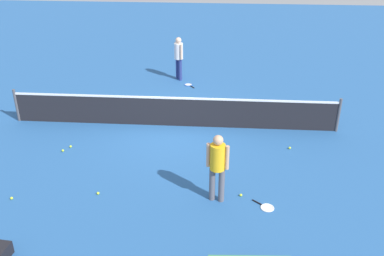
{
  "coord_description": "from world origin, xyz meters",
  "views": [
    {
      "loc": [
        1.46,
        -12.05,
        6.06
      ],
      "look_at": [
        0.71,
        -1.89,
        0.9
      ],
      "focal_mm": 40.39,
      "sensor_mm": 36.0,
      "label": 1
    }
  ],
  "objects_px": {
    "tennis_racket_near_player": "(266,207)",
    "tennis_ball_near_player": "(98,193)",
    "tennis_ball_baseline": "(241,195)",
    "player_near_side": "(217,163)",
    "tennis_ball_midcourt": "(63,151)",
    "tennis_racket_far_player": "(189,85)",
    "tennis_ball_by_net": "(290,148)",
    "tennis_ball_stray_left": "(71,146)",
    "tennis_ball_stray_right": "(12,198)",
    "player_far_side": "(179,55)"
  },
  "relations": [
    {
      "from": "tennis_racket_near_player",
      "to": "tennis_ball_near_player",
      "type": "xyz_separation_m",
      "value": [
        -3.96,
        0.23,
        0.02
      ]
    },
    {
      "from": "tennis_racket_near_player",
      "to": "tennis_ball_baseline",
      "type": "relative_size",
      "value": 8.41
    },
    {
      "from": "player_near_side",
      "to": "tennis_ball_midcourt",
      "type": "distance_m",
      "value": 4.86
    },
    {
      "from": "tennis_ball_midcourt",
      "to": "tennis_ball_baseline",
      "type": "relative_size",
      "value": 1.0
    },
    {
      "from": "tennis_racket_far_player",
      "to": "tennis_ball_baseline",
      "type": "xyz_separation_m",
      "value": [
        1.81,
        -7.14,
        0.02
      ]
    },
    {
      "from": "tennis_ball_by_net",
      "to": "tennis_ball_baseline",
      "type": "relative_size",
      "value": 1.0
    },
    {
      "from": "tennis_racket_near_player",
      "to": "tennis_ball_midcourt",
      "type": "relative_size",
      "value": 8.41
    },
    {
      "from": "tennis_ball_stray_left",
      "to": "tennis_ball_stray_right",
      "type": "height_order",
      "value": "same"
    },
    {
      "from": "tennis_racket_far_player",
      "to": "tennis_ball_stray_right",
      "type": "distance_m",
      "value": 8.44
    },
    {
      "from": "tennis_racket_far_player",
      "to": "tennis_ball_by_net",
      "type": "relative_size",
      "value": 8.69
    },
    {
      "from": "tennis_ball_by_net",
      "to": "tennis_ball_stray_left",
      "type": "xyz_separation_m",
      "value": [
        -6.23,
        -0.38,
        0.0
      ]
    },
    {
      "from": "tennis_racket_near_player",
      "to": "tennis_ball_midcourt",
      "type": "bearing_deg",
      "value": 158.53
    },
    {
      "from": "tennis_ball_stray_right",
      "to": "tennis_ball_near_player",
      "type": "bearing_deg",
      "value": 9.84
    },
    {
      "from": "tennis_racket_near_player",
      "to": "tennis_ball_baseline",
      "type": "xyz_separation_m",
      "value": [
        -0.57,
        0.4,
        0.02
      ]
    },
    {
      "from": "tennis_racket_far_player",
      "to": "tennis_ball_baseline",
      "type": "height_order",
      "value": "tennis_ball_baseline"
    },
    {
      "from": "player_near_side",
      "to": "tennis_racket_far_player",
      "type": "relative_size",
      "value": 2.96
    },
    {
      "from": "tennis_racket_near_player",
      "to": "tennis_ball_midcourt",
      "type": "height_order",
      "value": "tennis_ball_midcourt"
    },
    {
      "from": "tennis_ball_baseline",
      "to": "tennis_ball_stray_right",
      "type": "relative_size",
      "value": 1.0
    },
    {
      "from": "player_near_side",
      "to": "player_far_side",
      "type": "distance_m",
      "value": 8.11
    },
    {
      "from": "tennis_ball_near_player",
      "to": "tennis_ball_baseline",
      "type": "bearing_deg",
      "value": 2.99
    },
    {
      "from": "tennis_racket_far_player",
      "to": "tennis_ball_stray_left",
      "type": "xyz_separation_m",
      "value": [
        -2.97,
        -5.14,
        0.02
      ]
    },
    {
      "from": "tennis_racket_far_player",
      "to": "tennis_ball_stray_left",
      "type": "height_order",
      "value": "tennis_ball_stray_left"
    },
    {
      "from": "player_near_side",
      "to": "tennis_racket_near_player",
      "type": "relative_size",
      "value": 3.06
    },
    {
      "from": "tennis_ball_near_player",
      "to": "tennis_ball_stray_left",
      "type": "height_order",
      "value": "same"
    },
    {
      "from": "tennis_ball_midcourt",
      "to": "tennis_racket_near_player",
      "type": "bearing_deg",
      "value": -21.47
    },
    {
      "from": "tennis_ball_stray_right",
      "to": "player_near_side",
      "type": "bearing_deg",
      "value": 4.04
    },
    {
      "from": "tennis_racket_far_player",
      "to": "tennis_ball_by_net",
      "type": "distance_m",
      "value": 5.77
    },
    {
      "from": "tennis_ball_by_net",
      "to": "tennis_ball_stray_left",
      "type": "distance_m",
      "value": 6.24
    },
    {
      "from": "tennis_ball_stray_right",
      "to": "tennis_racket_far_player",
      "type": "bearing_deg",
      "value": 65.13
    },
    {
      "from": "player_far_side",
      "to": "tennis_racket_far_player",
      "type": "bearing_deg",
      "value": -54.52
    },
    {
      "from": "tennis_ball_by_net",
      "to": "player_far_side",
      "type": "bearing_deg",
      "value": 124.5
    },
    {
      "from": "player_far_side",
      "to": "tennis_ball_stray_right",
      "type": "height_order",
      "value": "player_far_side"
    },
    {
      "from": "player_near_side",
      "to": "tennis_ball_stray_right",
      "type": "xyz_separation_m",
      "value": [
        -4.79,
        -0.34,
        -0.98
      ]
    },
    {
      "from": "player_far_side",
      "to": "tennis_ball_by_net",
      "type": "xyz_separation_m",
      "value": [
        3.7,
        -5.38,
        -0.98
      ]
    },
    {
      "from": "player_far_side",
      "to": "tennis_racket_far_player",
      "type": "xyz_separation_m",
      "value": [
        0.44,
        -0.62,
        -1.0
      ]
    },
    {
      "from": "player_far_side",
      "to": "tennis_ball_stray_left",
      "type": "bearing_deg",
      "value": -113.72
    },
    {
      "from": "tennis_ball_baseline",
      "to": "tennis_racket_near_player",
      "type": "bearing_deg",
      "value": -35.28
    },
    {
      "from": "tennis_racket_far_player",
      "to": "tennis_ball_midcourt",
      "type": "xyz_separation_m",
      "value": [
        -3.11,
        -5.38,
        0.02
      ]
    },
    {
      "from": "tennis_ball_stray_left",
      "to": "tennis_ball_stray_right",
      "type": "xyz_separation_m",
      "value": [
        -0.58,
        -2.52,
        0.0
      ]
    },
    {
      "from": "tennis_racket_far_player",
      "to": "player_near_side",
      "type": "bearing_deg",
      "value": -80.41
    },
    {
      "from": "player_near_side",
      "to": "tennis_ball_baseline",
      "type": "height_order",
      "value": "player_near_side"
    },
    {
      "from": "player_far_side",
      "to": "tennis_ball_by_net",
      "type": "height_order",
      "value": "player_far_side"
    },
    {
      "from": "tennis_racket_near_player",
      "to": "player_far_side",
      "type": "bearing_deg",
      "value": 109.08
    },
    {
      "from": "player_near_side",
      "to": "tennis_ball_stray_right",
      "type": "bearing_deg",
      "value": -175.96
    },
    {
      "from": "player_near_side",
      "to": "tennis_ball_stray_right",
      "type": "distance_m",
      "value": 4.9
    },
    {
      "from": "tennis_ball_stray_right",
      "to": "tennis_ball_midcourt",
      "type": "bearing_deg",
      "value": 79.14
    },
    {
      "from": "tennis_ball_stray_left",
      "to": "tennis_racket_far_player",
      "type": "bearing_deg",
      "value": 59.96
    },
    {
      "from": "tennis_ball_baseline",
      "to": "tennis_ball_stray_right",
      "type": "height_order",
      "value": "same"
    },
    {
      "from": "tennis_ball_midcourt",
      "to": "tennis_ball_stray_right",
      "type": "xyz_separation_m",
      "value": [
        -0.44,
        -2.28,
        0.0
      ]
    },
    {
      "from": "player_near_side",
      "to": "tennis_racket_far_player",
      "type": "xyz_separation_m",
      "value": [
        -1.24,
        7.32,
        -1.0
      ]
    }
  ]
}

